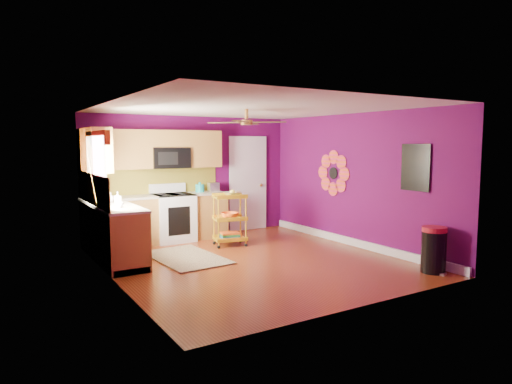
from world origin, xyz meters
TOP-DOWN VIEW (x-y plane):
  - ground at (0.00, 0.00)m, footprint 5.00×5.00m
  - room_envelope at (0.03, 0.00)m, footprint 4.54×5.04m
  - lower_cabinets at (-1.35, 1.82)m, footprint 2.81×2.31m
  - electric_range at (-0.55, 2.17)m, footprint 0.76×0.66m
  - upper_cabinetry at (-1.24, 2.17)m, footprint 2.80×2.30m
  - left_window at (-2.22, 1.05)m, footprint 0.08×1.35m
  - panel_door at (1.35, 2.47)m, footprint 0.95×0.11m
  - right_wall_art at (2.23, -0.34)m, footprint 0.04×2.74m
  - ceiling_fan at (0.00, 0.20)m, footprint 1.01×1.01m
  - shag_rug at (-0.88, 0.75)m, footprint 1.11×1.69m
  - rolling_cart at (0.22, 1.21)m, footprint 0.67×0.55m
  - trash_can at (1.97, -2.00)m, footprint 0.46×0.46m
  - teal_kettle at (0.08, 2.26)m, footprint 0.18×0.18m
  - toaster at (0.40, 2.28)m, footprint 0.22×0.15m
  - soap_bottle_a at (-1.87, 1.20)m, footprint 0.09×0.10m
  - soap_bottle_b at (-1.91, 1.52)m, footprint 0.13×0.13m
  - counter_dish at (-1.96, 2.10)m, footprint 0.27×0.27m
  - counter_cup at (-1.95, 0.79)m, footprint 0.11×0.11m

SIDE VIEW (x-z plane):
  - ground at x=0.00m, z-range 0.00..0.00m
  - shag_rug at x=-0.88m, z-range 0.00..0.02m
  - trash_can at x=1.97m, z-range 0.00..0.69m
  - lower_cabinets at x=-1.35m, z-range -0.04..0.90m
  - electric_range at x=-0.55m, z-range -0.08..1.05m
  - rolling_cart at x=0.22m, z-range 0.01..1.08m
  - counter_dish at x=-1.96m, z-range 0.94..1.01m
  - counter_cup at x=-1.95m, z-range 0.94..1.03m
  - teal_kettle at x=0.08m, z-range 0.92..1.13m
  - soap_bottle_b at x=-1.91m, z-range 0.94..1.11m
  - panel_door at x=1.35m, z-range -0.05..2.10m
  - toaster at x=0.40m, z-range 0.94..1.12m
  - soap_bottle_a at x=-1.87m, z-range 0.94..1.15m
  - right_wall_art at x=2.23m, z-range 0.92..1.96m
  - room_envelope at x=0.03m, z-range 0.37..2.89m
  - left_window at x=-2.22m, z-range 1.20..2.28m
  - upper_cabinetry at x=-1.24m, z-range 1.17..2.43m
  - ceiling_fan at x=0.00m, z-range 2.16..2.42m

